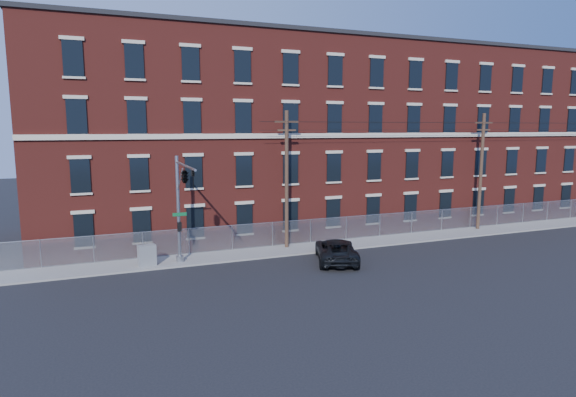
% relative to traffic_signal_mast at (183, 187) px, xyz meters
% --- Properties ---
extents(ground, '(140.00, 140.00, 0.00)m').
position_rel_traffic_signal_mast_xyz_m(ground, '(6.00, -2.18, -5.39)').
color(ground, black).
rests_on(ground, ground).
extents(sidewalk, '(65.00, 3.00, 0.12)m').
position_rel_traffic_signal_mast_xyz_m(sidewalk, '(18.00, 2.82, -5.33)').
color(sidewalk, gray).
rests_on(sidewalk, ground).
extents(mill_building, '(55.30, 14.32, 16.30)m').
position_rel_traffic_signal_mast_xyz_m(mill_building, '(18.00, 11.75, 2.76)').
color(mill_building, maroon).
rests_on(mill_building, ground).
extents(chain_link_fence, '(59.06, 0.06, 1.85)m').
position_rel_traffic_signal_mast_xyz_m(chain_link_fence, '(18.00, 4.12, -4.33)').
color(chain_link_fence, '#A5A8AD').
rests_on(chain_link_fence, ground).
extents(traffic_signal_mast, '(0.90, 6.75, 7.00)m').
position_rel_traffic_signal_mast_xyz_m(traffic_signal_mast, '(0.00, 0.00, 0.00)').
color(traffic_signal_mast, '#9EA0A5').
rests_on(traffic_signal_mast, ground).
extents(utility_pole_near, '(1.80, 0.28, 10.00)m').
position_rel_traffic_signal_mast_xyz_m(utility_pole_near, '(8.00, 3.42, -0.05)').
color(utility_pole_near, '#4F3627').
rests_on(utility_pole_near, ground).
extents(utility_pole_mid, '(1.80, 0.28, 10.00)m').
position_rel_traffic_signal_mast_xyz_m(utility_pole_mid, '(26.00, 3.42, -0.05)').
color(utility_pole_mid, '#4F3627').
rests_on(utility_pole_mid, ground).
extents(overhead_wires, '(40.00, 0.62, 0.62)m').
position_rel_traffic_signal_mast_xyz_m(overhead_wires, '(26.00, 3.42, 3.73)').
color(overhead_wires, black).
rests_on(overhead_wires, ground).
extents(pickup_truck, '(4.30, 6.04, 1.53)m').
position_rel_traffic_signal_mast_xyz_m(pickup_truck, '(9.86, -0.99, -4.62)').
color(pickup_truck, black).
rests_on(pickup_truck, ground).
extents(utility_cabinet, '(1.17, 0.74, 1.36)m').
position_rel_traffic_signal_mast_xyz_m(utility_cabinet, '(-2.11, 2.11, -4.59)').
color(utility_cabinet, slate).
rests_on(utility_cabinet, sidewalk).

